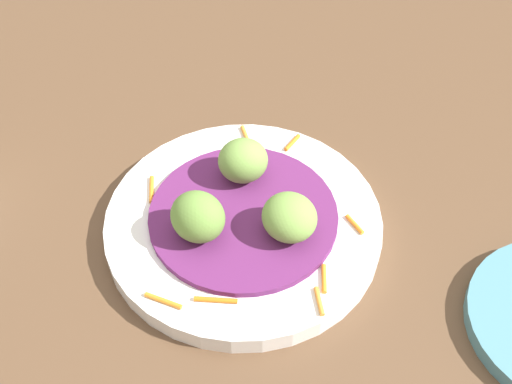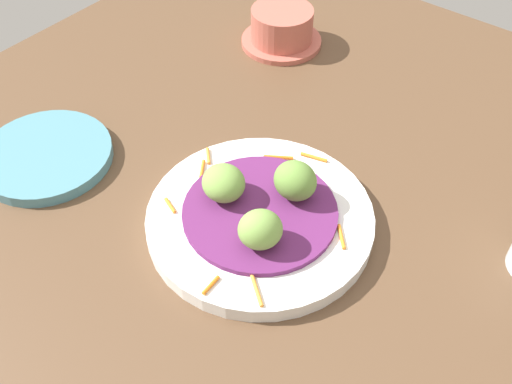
# 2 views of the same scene
# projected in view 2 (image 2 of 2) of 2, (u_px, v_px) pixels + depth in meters

# --- Properties ---
(table_surface) EXTENTS (1.10, 1.10, 0.02)m
(table_surface) POSITION_uv_depth(u_px,v_px,m) (290.00, 249.00, 0.64)
(table_surface) COLOR brown
(table_surface) RESTS_ON ground
(main_plate) EXTENTS (0.25, 0.25, 0.02)m
(main_plate) POSITION_uv_depth(u_px,v_px,m) (259.00, 220.00, 0.64)
(main_plate) COLOR white
(main_plate) RESTS_ON table_surface
(cabbage_bed) EXTENTS (0.17, 0.17, 0.01)m
(cabbage_bed) POSITION_uv_depth(u_px,v_px,m) (260.00, 212.00, 0.64)
(cabbage_bed) COLOR #60235B
(cabbage_bed) RESTS_ON main_plate
(carrot_garnish) EXTENTS (0.23, 0.21, 0.00)m
(carrot_garnish) POSITION_uv_depth(u_px,v_px,m) (254.00, 203.00, 0.65)
(carrot_garnish) COLOR orange
(carrot_garnish) RESTS_ON main_plate
(guac_scoop_left) EXTENTS (0.06, 0.06, 0.04)m
(guac_scoop_left) POSITION_uv_depth(u_px,v_px,m) (224.00, 183.00, 0.63)
(guac_scoop_left) COLOR #759E47
(guac_scoop_left) RESTS_ON cabbage_bed
(guac_scoop_center) EXTENTS (0.06, 0.06, 0.04)m
(guac_scoop_center) POSITION_uv_depth(u_px,v_px,m) (260.00, 229.00, 0.59)
(guac_scoop_center) COLOR #759E47
(guac_scoop_center) RESTS_ON cabbage_bed
(guac_scoop_right) EXTENTS (0.04, 0.05, 0.04)m
(guac_scoop_right) POSITION_uv_depth(u_px,v_px,m) (295.00, 181.00, 0.63)
(guac_scoop_right) COLOR olive
(guac_scoop_right) RESTS_ON cabbage_bed
(side_plate_small) EXTENTS (0.16, 0.16, 0.01)m
(side_plate_small) POSITION_uv_depth(u_px,v_px,m) (46.00, 156.00, 0.72)
(side_plate_small) COLOR teal
(side_plate_small) RESTS_ON table_surface
(terracotta_bowl) EXTENTS (0.12, 0.12, 0.06)m
(terracotta_bowl) POSITION_uv_depth(u_px,v_px,m) (282.00, 28.00, 0.88)
(terracotta_bowl) COLOR #B75B4C
(terracotta_bowl) RESTS_ON table_surface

